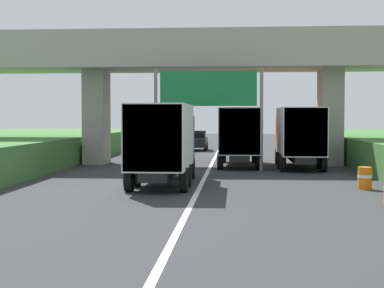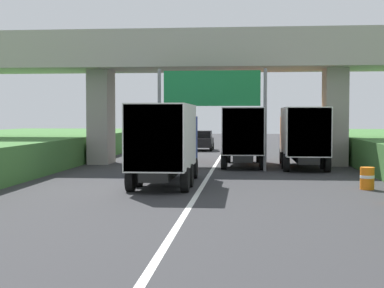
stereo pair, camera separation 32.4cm
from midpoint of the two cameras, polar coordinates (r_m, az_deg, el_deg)
lane_centre_stripe at (r=28.72m, az=1.01°, el=-3.15°), size 0.20×96.97×0.01m
overpass_bridge at (r=35.82m, az=1.68°, el=7.72°), size 40.00×4.80×8.00m
overhead_highway_sign at (r=31.35m, az=1.31°, el=4.80°), size 5.88×0.18×5.50m
truck_red at (r=34.47m, az=4.38°, el=1.03°), size 2.44×7.30×3.44m
truck_blue at (r=24.80m, az=-3.17°, el=0.39°), size 2.44×7.30×3.44m
truck_green at (r=61.73m, az=-1.89°, el=1.77°), size 2.44×7.30×3.44m
truck_orange at (r=33.59m, az=10.14°, el=0.95°), size 2.44×7.30×3.44m
car_black at (r=50.46m, az=0.27°, el=0.34°), size 1.86×4.10×1.72m
car_silver at (r=61.39m, az=4.27°, el=0.75°), size 1.86×4.10×1.72m
construction_barrel_4 at (r=24.46m, az=16.21°, el=-3.21°), size 0.57×0.57×0.90m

